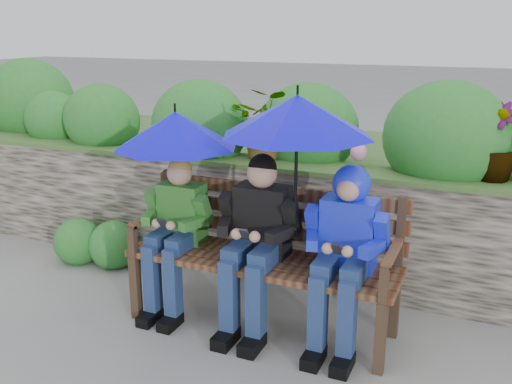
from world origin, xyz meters
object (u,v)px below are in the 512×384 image
at_px(boy_middle, 257,235).
at_px(boy_right, 345,242).
at_px(park_bench, 266,247).
at_px(boy_left, 176,227).
at_px(umbrella_right, 297,116).
at_px(umbrella_left, 176,130).

relative_size(boy_middle, boy_right, 1.02).
height_order(park_bench, boy_left, boy_left).
bearing_deg(umbrella_right, park_bench, 161.40).
bearing_deg(park_bench, boy_left, -172.07).
distance_m(boy_left, boy_middle, 0.67).
relative_size(boy_left, umbrella_right, 1.16).
xyz_separation_m(boy_right, umbrella_left, (-1.30, 0.05, 0.65)).
relative_size(boy_left, boy_middle, 0.94).
bearing_deg(park_bench, umbrella_left, -177.06).
bearing_deg(umbrella_left, boy_right, -2.35).
bearing_deg(boy_right, umbrella_left, 177.65).
bearing_deg(boy_middle, park_bench, 74.86).
xyz_separation_m(park_bench, boy_left, (-0.70, -0.10, 0.09)).
bearing_deg(boy_left, umbrella_left, 92.18).
height_order(boy_left, boy_middle, boy_middle).
relative_size(boy_right, umbrella_right, 1.22).
xyz_separation_m(boy_left, umbrella_right, (0.94, 0.01, 0.89)).
relative_size(boy_right, umbrella_left, 1.36).
distance_m(umbrella_left, umbrella_right, 0.96).
distance_m(boy_middle, umbrella_right, 0.90).
height_order(boy_middle, umbrella_left, umbrella_left).
bearing_deg(boy_right, boy_middle, -178.54).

